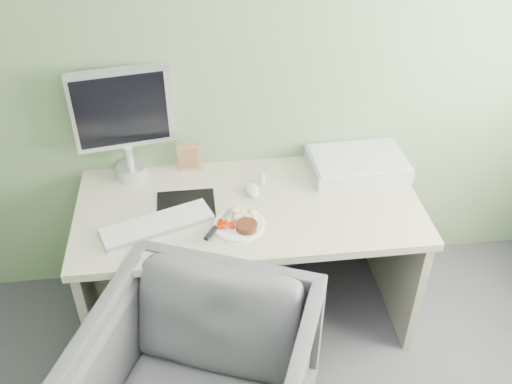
{
  "coord_description": "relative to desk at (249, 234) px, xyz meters",
  "views": [
    {
      "loc": [
        -0.22,
        -0.45,
        2.36
      ],
      "look_at": [
        0.02,
        1.5,
        0.89
      ],
      "focal_mm": 40.0,
      "sensor_mm": 36.0,
      "label": 1
    }
  ],
  "objects": [
    {
      "name": "eyedrop_bottle",
      "position": [
        0.08,
        0.16,
        0.21
      ],
      "size": [
        0.02,
        0.02,
        0.07
      ],
      "color": "white",
      "rests_on": "desk"
    },
    {
      "name": "scanner",
      "position": [
        0.57,
        0.21,
        0.22
      ],
      "size": [
        0.49,
        0.33,
        0.07
      ],
      "primitive_type": "cube",
      "rotation": [
        0.0,
        0.0,
        0.03
      ],
      "color": "silver",
      "rests_on": "desk"
    },
    {
      "name": "plate",
      "position": [
        -0.06,
        -0.15,
        0.19
      ],
      "size": [
        0.23,
        0.23,
        0.01
      ],
      "primitive_type": "cylinder",
      "color": "white",
      "rests_on": "desk"
    },
    {
      "name": "photo_frame",
      "position": [
        -0.26,
        0.32,
        0.26
      ],
      "size": [
        0.12,
        0.02,
        0.14
      ],
      "primitive_type": "cube",
      "rotation": [
        0.0,
        0.0,
        -0.02
      ],
      "color": "#A96D4F",
      "rests_on": "desk"
    },
    {
      "name": "mousepad",
      "position": [
        -0.29,
        0.02,
        0.18
      ],
      "size": [
        0.27,
        0.24,
        0.0
      ],
      "primitive_type": "cube",
      "rotation": [
        0.0,
        0.0,
        0.0
      ],
      "color": "black",
      "rests_on": "desk"
    },
    {
      "name": "monitor",
      "position": [
        -0.55,
        0.32,
        0.5
      ],
      "size": [
        0.47,
        0.16,
        0.56
      ],
      "rotation": [
        0.0,
        0.0,
        0.17
      ],
      "color": "silver",
      "rests_on": "desk"
    },
    {
      "name": "carrot_heap",
      "position": [
        -0.12,
        -0.16,
        0.21
      ],
      "size": [
        0.07,
        0.07,
        0.04
      ],
      "primitive_type": "cube",
      "rotation": [
        0.0,
        0.0,
        -0.38
      ],
      "color": "red",
      "rests_on": "plate"
    },
    {
      "name": "wall_back",
      "position": [
        0.0,
        0.38,
        0.8
      ],
      "size": [
        3.5,
        0.0,
        3.5
      ],
      "primitive_type": "plane",
      "rotation": [
        1.57,
        0.0,
        0.0
      ],
      "color": "#67805A",
      "rests_on": "floor"
    },
    {
      "name": "steak_knife",
      "position": [
        -0.17,
        -0.18,
        0.21
      ],
      "size": [
        0.14,
        0.21,
        0.02
      ],
      "rotation": [
        0.0,
        0.0,
        1.02
      ],
      "color": "silver",
      "rests_on": "plate"
    },
    {
      "name": "desk",
      "position": [
        0.0,
        0.0,
        0.0
      ],
      "size": [
        1.6,
        0.75,
        0.73
      ],
      "color": "beige",
      "rests_on": "floor"
    },
    {
      "name": "keyboard",
      "position": [
        -0.42,
        -0.11,
        0.2
      ],
      "size": [
        0.51,
        0.3,
        0.02
      ],
      "primitive_type": "cube",
      "rotation": [
        0.0,
        0.0,
        0.34
      ],
      "color": "white",
      "rests_on": "desk"
    },
    {
      "name": "steak",
      "position": [
        -0.03,
        -0.19,
        0.21
      ],
      "size": [
        0.12,
        0.12,
        0.03
      ],
      "primitive_type": "cylinder",
      "rotation": [
        0.0,
        0.0,
        0.31
      ],
      "color": "black",
      "rests_on": "plate"
    },
    {
      "name": "potato_pile",
      "position": [
        -0.04,
        -0.1,
        0.22
      ],
      "size": [
        0.11,
        0.09,
        0.05
      ],
      "primitive_type": "ellipsoid",
      "rotation": [
        0.0,
        0.0,
        0.21
      ],
      "color": "tan",
      "rests_on": "plate"
    },
    {
      "name": "computer_mouse",
      "position": [
        0.02,
        0.08,
        0.2
      ],
      "size": [
        0.08,
        0.12,
        0.04
      ],
      "primitive_type": "ellipsoid",
      "rotation": [
        0.0,
        0.0,
        0.18
      ],
      "color": "white",
      "rests_on": "desk"
    }
  ]
}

